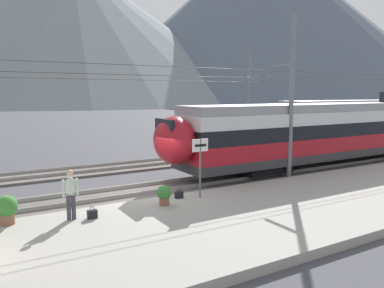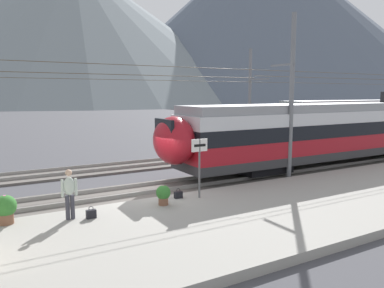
# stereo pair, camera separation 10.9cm
# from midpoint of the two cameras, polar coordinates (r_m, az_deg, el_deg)

# --- Properties ---
(ground_plane) EXTENTS (400.00, 400.00, 0.00)m
(ground_plane) POSITION_cam_midpoint_polar(r_m,az_deg,el_deg) (16.32, -6.66, -8.27)
(ground_plane) COLOR #424247
(platform_slab) EXTENTS (120.00, 6.89, 0.30)m
(platform_slab) POSITION_cam_midpoint_polar(r_m,az_deg,el_deg) (12.72, 1.17, -12.19)
(platform_slab) COLOR gray
(platform_slab) RESTS_ON ground
(track_near) EXTENTS (120.00, 3.00, 0.28)m
(track_near) POSITION_cam_midpoint_polar(r_m,az_deg,el_deg) (17.30, -8.17, -7.15)
(track_near) COLOR #5B5651
(track_near) RESTS_ON ground
(track_far) EXTENTS (120.00, 3.00, 0.28)m
(track_far) POSITION_cam_midpoint_polar(r_m,az_deg,el_deg) (22.70, -13.82, -3.73)
(track_far) COLOR #5B5651
(track_far) RESTS_ON ground
(train_near_platform) EXTENTS (25.66, 2.89, 4.27)m
(train_near_platform) POSITION_cam_midpoint_polar(r_m,az_deg,el_deg) (25.53, 21.93, 2.07)
(train_near_platform) COLOR #2D2D30
(train_near_platform) RESTS_ON track_near
(train_far_track) EXTENTS (25.29, 2.87, 4.27)m
(train_far_track) POSITION_cam_midpoint_polar(r_m,az_deg,el_deg) (38.88, 26.17, 3.58)
(train_far_track) COLOR #2D2D30
(train_far_track) RESTS_ON track_far
(catenary_mast_mid) EXTENTS (40.80, 1.70, 8.39)m
(catenary_mast_mid) POSITION_cam_midpoint_polar(r_m,az_deg,el_deg) (19.96, 14.38, 6.99)
(catenary_mast_mid) COLOR slate
(catenary_mast_mid) RESTS_ON ground
(catenary_mast_far_side) EXTENTS (40.80, 2.31, 7.83)m
(catenary_mast_far_side) POSITION_cam_midpoint_polar(r_m,az_deg,el_deg) (29.90, 8.62, 6.78)
(catenary_mast_far_side) COLOR slate
(catenary_mast_far_side) RESTS_ON ground
(platform_sign) EXTENTS (0.70, 0.08, 2.37)m
(platform_sign) POSITION_cam_midpoint_polar(r_m,az_deg,el_deg) (15.03, 1.03, -1.65)
(platform_sign) COLOR #59595B
(platform_sign) RESTS_ON platform_slab
(passenger_walking) EXTENTS (0.53, 0.22, 1.69)m
(passenger_walking) POSITION_cam_midpoint_polar(r_m,az_deg,el_deg) (13.23, -18.01, -6.84)
(passenger_walking) COLOR #383842
(passenger_walking) RESTS_ON platform_slab
(handbag_beside_passenger) EXTENTS (0.32, 0.18, 0.42)m
(handbag_beside_passenger) POSITION_cam_midpoint_polar(r_m,az_deg,el_deg) (13.36, -14.98, -10.12)
(handbag_beside_passenger) COLOR black
(handbag_beside_passenger) RESTS_ON platform_slab
(handbag_near_sign) EXTENTS (0.32, 0.18, 0.40)m
(handbag_near_sign) POSITION_cam_midpoint_polar(r_m,az_deg,el_deg) (15.30, -2.18, -7.61)
(handbag_near_sign) COLOR black
(handbag_near_sign) RESTS_ON platform_slab
(potted_plant_platform_edge) EXTENTS (0.70, 0.70, 0.94)m
(potted_plant_platform_edge) POSITION_cam_midpoint_polar(r_m,az_deg,el_deg) (13.64, -26.34, -8.59)
(potted_plant_platform_edge) COLOR brown
(potted_plant_platform_edge) RESTS_ON platform_slab
(potted_plant_by_shelter) EXTENTS (0.55, 0.55, 0.75)m
(potted_plant_by_shelter) POSITION_cam_midpoint_polar(r_m,az_deg,el_deg) (14.37, -4.41, -7.45)
(potted_plant_by_shelter) COLOR brown
(potted_plant_by_shelter) RESTS_ON platform_slab
(mountain_central_peak) EXTENTS (189.58, 189.58, 66.86)m
(mountain_central_peak) POSITION_cam_midpoint_polar(r_m,az_deg,el_deg) (196.91, -17.40, 15.79)
(mountain_central_peak) COLOR slate
(mountain_central_peak) RESTS_ON ground
(mountain_right_ridge) EXTENTS (193.61, 193.61, 87.30)m
(mountain_right_ridge) POSITION_cam_midpoint_polar(r_m,az_deg,el_deg) (218.39, 10.15, 17.90)
(mountain_right_ridge) COLOR #515B6B
(mountain_right_ridge) RESTS_ON ground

